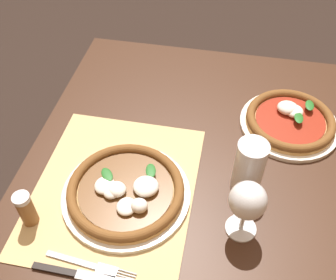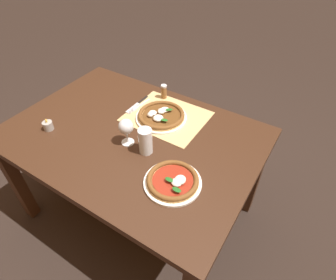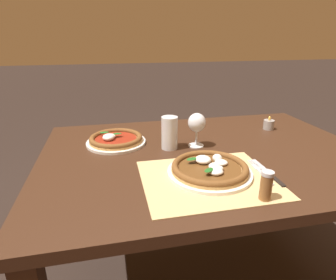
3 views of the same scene
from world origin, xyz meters
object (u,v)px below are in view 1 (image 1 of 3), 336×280
pepper_shaker (26,209)px  knife (82,275)px  pizza_far (290,121)px  fork (91,266)px  pint_glass (249,167)px  pizza_near (126,191)px  wine_glass (247,202)px

pepper_shaker → knife: bearing=57.1°
pizza_far → fork: pizza_far is taller
pint_glass → pepper_shaker: pint_glass is taller
pizza_far → pepper_shaker: (0.43, -0.58, 0.03)m
fork → pint_glass: bearing=132.1°
knife → pizza_far: bearing=141.3°
pizza_near → wine_glass: size_ratio=1.98×
pizza_near → wine_glass: 0.29m
wine_glass → pizza_near: bearing=-97.4°
pint_glass → pepper_shaker: (0.19, -0.47, -0.02)m
pizza_near → pepper_shaker: (0.11, -0.20, 0.03)m
pepper_shaker → pizza_far: bearing=126.3°
wine_glass → knife: 0.37m
pizza_far → wine_glass: 0.38m
knife → pepper_shaker: (-0.10, -0.16, 0.04)m
pizza_near → pint_glass: 0.29m
fork → knife: 0.03m
pint_glass → fork: 0.41m
fork → pepper_shaker: pepper_shaker is taller
pepper_shaker → pint_glass: bearing=112.4°
pizza_far → fork: 0.65m
pizza_near → pepper_shaker: pepper_shaker is taller
pint_glass → pepper_shaker: size_ratio=1.49×
pepper_shaker → pizza_near: bearing=118.5°
pint_glass → fork: pint_glass is taller
wine_glass → fork: wine_glass is taller
fork → knife: size_ratio=0.93×
pizza_near → fork: (0.19, -0.03, -0.02)m
pizza_far → pint_glass: bearing=-25.1°
pizza_near → pizza_far: (-0.32, 0.39, -0.00)m
knife → pepper_shaker: 0.19m
pizza_near → knife: bearing=-10.3°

